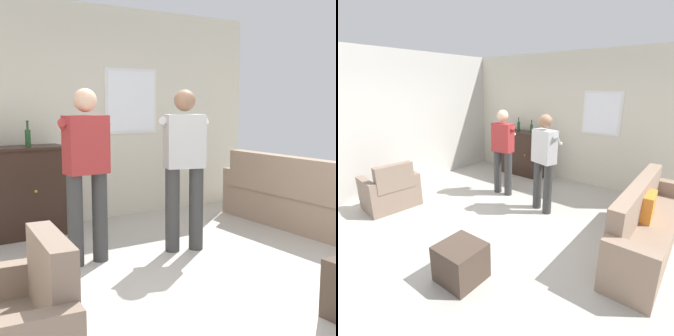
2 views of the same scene
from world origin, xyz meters
The scene contains 11 objects.
ground centered at (0.00, 0.00, 0.00)m, with size 10.40×10.40×0.00m, color #B2ADA3.
wall_back_with_window centered at (0.01, 2.66, 1.40)m, with size 5.20×0.15×2.80m.
wall_side_left centered at (-2.66, 0.00, 1.40)m, with size 0.12×5.20×2.80m, color beige.
couch centered at (2.04, 0.78, 0.34)m, with size 0.57×2.45×0.91m.
armchair centered at (-1.81, -0.71, 0.29)m, with size 0.73×0.94×0.85m.
sideboard_cabinet centered at (-1.08, 2.30, 0.53)m, with size 1.30×0.49×1.05m.
bottle_wine_green centered at (-0.83, 2.31, 1.16)m, with size 0.06×0.06×0.30m.
bottle_liquor_amber centered at (-1.23, 2.36, 1.17)m, with size 0.06×0.06×0.32m.
ottoman centered at (0.55, -1.19, 0.22)m, with size 0.48×0.48×0.44m, color #47382D.
person_standing_left centered at (-0.65, 1.04, 0.94)m, with size 0.56×0.48×1.68m.
person_standing_right centered at (0.37, 0.88, 0.94)m, with size 0.53×0.52×1.68m.
Camera 2 is at (2.50, -2.83, 2.13)m, focal length 28.00 mm.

